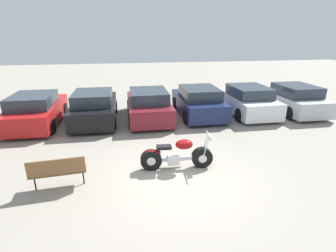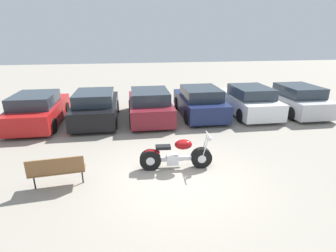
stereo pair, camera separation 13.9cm
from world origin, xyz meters
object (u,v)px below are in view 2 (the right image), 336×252
(motorcycle, at_px, (175,155))
(parked_car_maroon, at_px, (150,105))
(parked_car_white, at_px, (248,101))
(parked_car_silver, at_px, (295,100))
(parked_car_navy, at_px, (200,102))
(parked_car_black, at_px, (96,107))
(parked_car_red, at_px, (38,110))
(park_bench, at_px, (57,169))

(motorcycle, xyz_separation_m, parked_car_maroon, (-0.34, 4.94, 0.24))
(parked_car_white, xyz_separation_m, parked_car_silver, (2.47, -0.10, 0.00))
(parked_car_maroon, distance_m, parked_car_white, 4.94)
(parked_car_white, height_order, parked_car_silver, same)
(parked_car_navy, bearing_deg, parked_car_black, -178.19)
(parked_car_red, height_order, parked_car_navy, same)
(parked_car_red, distance_m, parked_car_silver, 12.35)
(parked_car_white, distance_m, park_bench, 9.63)
(parked_car_black, bearing_deg, parked_car_white, 0.28)
(parked_car_black, height_order, parked_car_silver, same)
(motorcycle, height_order, parked_car_white, parked_car_white)
(parked_car_white, bearing_deg, parked_car_black, -179.72)
(parked_car_white, bearing_deg, parked_car_navy, 177.22)
(parked_car_black, distance_m, parked_car_white, 7.41)
(parked_car_navy, distance_m, park_bench, 7.84)
(parked_car_red, relative_size, parked_car_black, 1.00)
(parked_car_red, distance_m, parked_car_white, 9.88)
(parked_car_red, relative_size, parked_car_navy, 1.00)
(parked_car_silver, bearing_deg, parked_car_white, 177.76)
(parked_car_navy, distance_m, parked_car_silver, 4.94)
(parked_car_black, xyz_separation_m, park_bench, (-0.41, -5.57, -0.11))
(park_bench, bearing_deg, parked_car_silver, 28.18)
(motorcycle, xyz_separation_m, parked_car_black, (-2.81, 5.00, 0.24))
(parked_car_black, bearing_deg, motorcycle, -60.65)
(parked_car_maroon, relative_size, parked_car_silver, 1.00)
(parked_car_red, xyz_separation_m, parked_car_silver, (12.35, 0.06, 0.00))
(parked_car_red, height_order, parked_car_black, same)
(parked_car_white, relative_size, parked_car_silver, 1.00)
(park_bench, bearing_deg, parked_car_maroon, 62.37)
(motorcycle, bearing_deg, park_bench, -170.00)
(parked_car_white, distance_m, parked_car_silver, 2.47)
(parked_car_maroon, height_order, parked_car_white, same)
(motorcycle, relative_size, parked_car_silver, 0.54)
(parked_car_red, relative_size, parked_car_maroon, 1.00)
(parked_car_navy, bearing_deg, parked_car_maroon, -174.83)
(parked_car_black, relative_size, parked_car_white, 1.00)
(parked_car_navy, height_order, park_bench, parked_car_navy)
(motorcycle, height_order, parked_car_black, parked_car_black)
(parked_car_red, distance_m, parked_car_maroon, 4.94)
(parked_car_black, height_order, park_bench, parked_car_black)
(parked_car_red, bearing_deg, parked_car_silver, 0.30)
(parked_car_navy, xyz_separation_m, park_bench, (-5.35, -5.73, -0.11))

